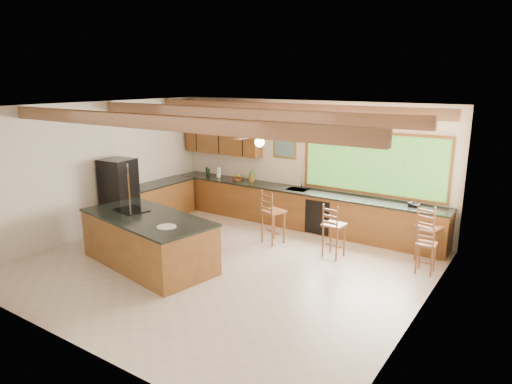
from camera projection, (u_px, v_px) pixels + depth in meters
The scene contains 9 objects.
ground at pixel (223, 265), 8.76m from camera, with size 7.20×7.20×0.00m, color #C3B2A1.
room_shell at pixel (235, 146), 8.85m from camera, with size 7.27×6.54×3.02m.
counter_run at pixel (260, 206), 11.12m from camera, with size 7.12×3.10×1.26m.
island at pixel (148, 240), 8.70m from camera, with size 2.98×1.78×0.99m.
refrigerator at pixel (119, 196), 10.51m from camera, with size 0.73×0.72×1.72m.
bar_stool_a at pixel (272, 213), 9.76m from camera, with size 0.53×0.53×1.19m.
bar_stool_b at pixel (333, 226), 9.00m from camera, with size 0.43×0.43×1.11m.
bar_stool_c at pixel (429, 228), 8.78m from camera, with size 0.50×0.50×1.16m.
bar_stool_d at pixel (426, 245), 8.25m from camera, with size 0.35×0.35×0.94m.
Camera 1 is at (5.06, -6.43, 3.48)m, focal length 32.00 mm.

